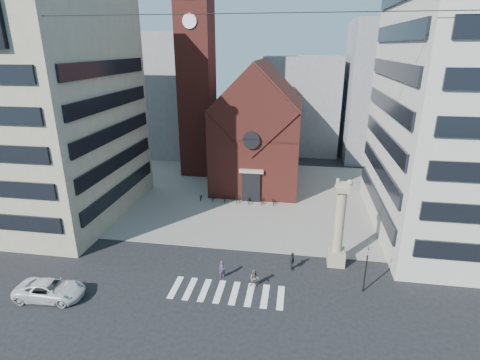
% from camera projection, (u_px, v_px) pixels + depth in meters
% --- Properties ---
extents(ground, '(120.00, 120.00, 0.00)m').
position_uv_depth(ground, '(227.00, 272.00, 34.65)').
color(ground, black).
rests_on(ground, ground).
extents(piazza, '(46.00, 30.00, 0.05)m').
position_uv_depth(piazza, '(253.00, 195.00, 52.29)').
color(piazza, gray).
rests_on(piazza, ground).
extents(zebra_crossing, '(10.20, 3.20, 0.01)m').
position_uv_depth(zebra_crossing, '(227.00, 292.00, 31.78)').
color(zebra_crossing, white).
rests_on(zebra_crossing, ground).
extents(church, '(12.00, 16.65, 18.00)m').
position_uv_depth(church, '(259.00, 130.00, 55.21)').
color(church, maroon).
rests_on(church, ground).
extents(campanile, '(5.50, 5.50, 31.20)m').
position_uv_depth(campanile, '(196.00, 74.00, 56.83)').
color(campanile, maroon).
rests_on(campanile, ground).
extents(building_left, '(18.00, 20.00, 26.00)m').
position_uv_depth(building_left, '(38.00, 108.00, 43.12)').
color(building_left, tan).
rests_on(building_left, ground).
extents(bg_block_left, '(16.00, 14.00, 22.00)m').
position_uv_depth(bg_block_left, '(163.00, 95.00, 71.07)').
color(bg_block_left, gray).
rests_on(bg_block_left, ground).
extents(bg_block_mid, '(14.00, 12.00, 18.00)m').
position_uv_depth(bg_block_mid, '(301.00, 105.00, 72.52)').
color(bg_block_mid, gray).
rests_on(bg_block_mid, ground).
extents(bg_block_right, '(16.00, 14.00, 24.00)m').
position_uv_depth(bg_block_right, '(393.00, 92.00, 66.34)').
color(bg_block_right, gray).
rests_on(bg_block_right, ground).
extents(lion_column, '(1.63, 1.60, 8.68)m').
position_uv_depth(lion_column, '(339.00, 232.00, 34.78)').
color(lion_column, gray).
rests_on(lion_column, ground).
extents(traffic_light, '(0.13, 0.16, 4.30)m').
position_uv_depth(traffic_light, '(366.00, 268.00, 31.16)').
color(traffic_light, black).
rests_on(traffic_light, ground).
extents(white_car, '(5.73, 2.94, 1.55)m').
position_uv_depth(white_car, '(50.00, 290.00, 30.83)').
color(white_car, silver).
rests_on(white_car, ground).
extents(pedestrian_0, '(0.73, 0.65, 1.68)m').
position_uv_depth(pedestrian_0, '(222.00, 269.00, 33.54)').
color(pedestrian_0, '#3D3347').
rests_on(pedestrian_0, ground).
extents(pedestrian_1, '(0.92, 0.78, 1.68)m').
position_uv_depth(pedestrian_1, '(254.00, 279.00, 32.23)').
color(pedestrian_1, '#61554E').
rests_on(pedestrian_1, ground).
extents(pedestrian_2, '(0.54, 1.07, 1.75)m').
position_uv_depth(pedestrian_2, '(292.00, 261.00, 34.76)').
color(pedestrian_2, '#222329').
rests_on(pedestrian_2, ground).
extents(scooter_0, '(0.80, 1.67, 0.84)m').
position_uv_depth(scooter_0, '(201.00, 197.00, 50.59)').
color(scooter_0, black).
rests_on(scooter_0, piazza).
extents(scooter_1, '(0.67, 1.60, 0.93)m').
position_uv_depth(scooter_1, '(213.00, 197.00, 50.34)').
color(scooter_1, black).
rests_on(scooter_1, piazza).
extents(scooter_2, '(0.80, 1.67, 0.84)m').
position_uv_depth(scooter_2, '(225.00, 198.00, 50.11)').
color(scooter_2, black).
rests_on(scooter_2, piazza).
extents(scooter_3, '(0.67, 1.60, 0.93)m').
position_uv_depth(scooter_3, '(237.00, 199.00, 49.85)').
color(scooter_3, black).
rests_on(scooter_3, piazza).
extents(scooter_4, '(0.80, 1.67, 0.84)m').
position_uv_depth(scooter_4, '(249.00, 200.00, 49.62)').
color(scooter_4, black).
rests_on(scooter_4, piazza).
extents(scooter_5, '(0.67, 1.60, 0.93)m').
position_uv_depth(scooter_5, '(261.00, 200.00, 49.36)').
color(scooter_5, black).
rests_on(scooter_5, piazza).
extents(scooter_6, '(0.80, 1.67, 0.84)m').
position_uv_depth(scooter_6, '(273.00, 201.00, 49.13)').
color(scooter_6, black).
rests_on(scooter_6, piazza).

